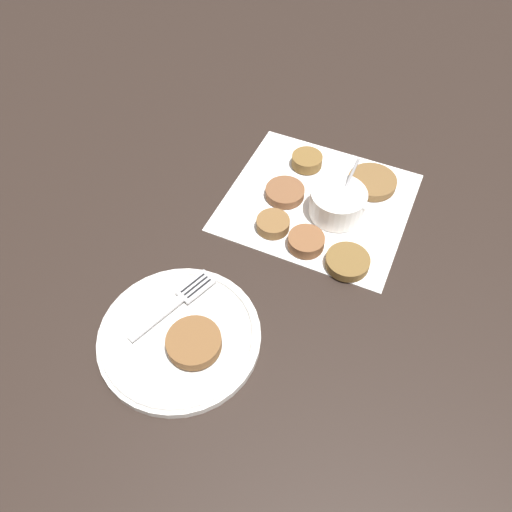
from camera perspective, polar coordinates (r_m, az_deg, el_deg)
ground_plane at (r=0.91m, az=5.86°, el=7.29°), size 4.00×4.00×0.00m
napkin at (r=0.89m, az=7.07°, el=6.20°), size 0.36×0.34×0.00m
sauce_bowl at (r=0.86m, az=9.32°, el=5.92°), size 0.10×0.10×0.09m
fritter_0 at (r=0.84m, az=1.85°, el=3.76°), size 0.06×0.06×0.02m
fritter_1 at (r=0.89m, az=3.32°, el=7.29°), size 0.07×0.07×0.02m
fritter_2 at (r=0.81m, az=5.74°, el=1.67°), size 0.06×0.06×0.02m
fritter_3 at (r=0.93m, az=13.12°, el=8.25°), size 0.09×0.09×0.01m
fritter_4 at (r=0.95m, az=5.84°, el=10.80°), size 0.06×0.06×0.02m
fritter_5 at (r=0.80m, az=10.41°, el=-0.63°), size 0.07×0.07×0.02m
serving_plate at (r=0.73m, az=-8.74°, el=-8.99°), size 0.23×0.23×0.02m
fritter_on_plate at (r=0.70m, az=-7.11°, el=-9.78°), size 0.08×0.08×0.02m
fork at (r=0.75m, az=-8.59°, el=-4.85°), size 0.04×0.15×0.00m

